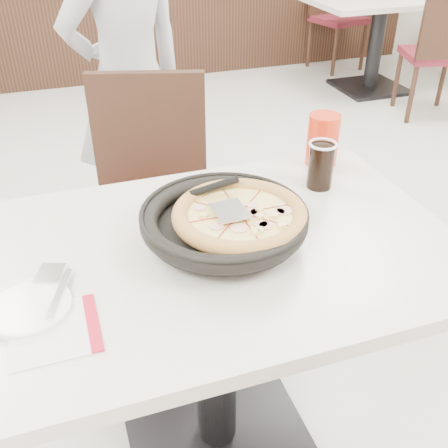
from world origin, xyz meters
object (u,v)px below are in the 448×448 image
object	(u,v)px
chair_far	(151,217)
bg_chair_right_far	(339,17)
pizza_pan	(224,227)
red_cup	(323,140)
bg_table_right	(375,45)
main_table	(216,353)
side_plate	(28,308)
diner_person	(129,82)
cola_glass	(321,167)
pizza	(240,221)
bg_chair_right_near	(435,52)

from	to	relation	value
chair_far	bg_chair_right_far	distance (m)	3.75
pizza_pan	red_cup	world-z (taller)	red_cup
bg_table_right	bg_chair_right_far	world-z (taller)	bg_chair_right_far
main_table	pizza_pan	bearing A→B (deg)	22.49
side_plate	diner_person	size ratio (longest dim) A/B	0.11
cola_glass	diner_person	world-z (taller)	diner_person
chair_far	pizza	world-z (taller)	chair_far
chair_far	red_cup	size ratio (longest dim) A/B	5.94
cola_glass	diner_person	xyz separation A→B (m)	(-0.38, 1.00, -0.02)
pizza	bg_chair_right_near	bearing A→B (deg)	43.18
main_table	pizza_pan	distance (m)	0.42
bg_table_right	bg_chair_right_near	xyz separation A→B (m)	(0.07, -0.65, 0.10)
chair_far	side_plate	xyz separation A→B (m)	(-0.39, -0.72, 0.28)
pizza_pan	cola_glass	xyz separation A→B (m)	(0.35, 0.18, 0.02)
bg_table_right	pizza	bearing A→B (deg)	-128.55
bg_table_right	side_plate	bearing A→B (deg)	-133.25
main_table	chair_far	size ratio (longest dim) A/B	1.26
chair_far	bg_table_right	bearing A→B (deg)	-120.72
main_table	diner_person	world-z (taller)	diner_person
diner_person	bg_chair_right_near	world-z (taller)	diner_person
bg_table_right	bg_chair_right_near	size ratio (longest dim) A/B	1.26
chair_far	main_table	bearing A→B (deg)	110.74
side_plate	bg_table_right	world-z (taller)	side_plate
side_plate	cola_glass	size ratio (longest dim) A/B	1.35
bg_chair_right_near	bg_chair_right_far	bearing A→B (deg)	110.07
cola_glass	diner_person	size ratio (longest dim) A/B	0.08
side_plate	diner_person	distance (m)	1.36
main_table	pizza_pan	size ratio (longest dim) A/B	3.16
pizza	diner_person	bearing A→B (deg)	92.78
pizza_pan	pizza	world-z (taller)	pizza
pizza_pan	bg_table_right	distance (m)	3.68
main_table	cola_glass	world-z (taller)	cola_glass
main_table	red_cup	distance (m)	0.72
cola_glass	bg_chair_right_near	world-z (taller)	bg_chair_right_near
bg_table_right	bg_chair_right_far	bearing A→B (deg)	89.00
red_cup	pizza_pan	bearing A→B (deg)	-143.85
cola_glass	bg_chair_right_far	distance (m)	3.87
chair_far	pizza	xyz separation A→B (m)	(0.11, -0.62, 0.34)
bg_chair_right_near	bg_chair_right_far	world-z (taller)	same
pizza	red_cup	bearing A→B (deg)	39.76
chair_far	pizza_pan	world-z (taller)	chair_far
pizza	cola_glass	distance (m)	0.37
main_table	bg_chair_right_far	xyz separation A→B (m)	(2.35, 3.51, 0.10)
cola_glass	pizza_pan	bearing A→B (deg)	-153.45
pizza	bg_chair_right_far	xyz separation A→B (m)	(2.28, 3.51, -0.34)
pizza	bg_table_right	world-z (taller)	pizza
bg_chair_right_far	side_plate	bearing A→B (deg)	38.99
pizza	red_cup	distance (m)	0.52
pizza	side_plate	distance (m)	0.51
red_cup	pizza	bearing A→B (deg)	-140.24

